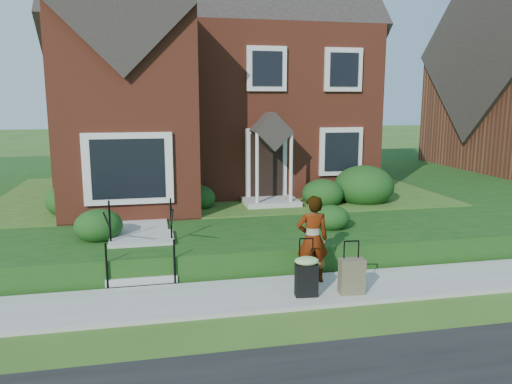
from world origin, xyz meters
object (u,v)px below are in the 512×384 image
object	(u,v)px
front_steps	(142,251)
suitcase_olive	(352,276)
suitcase_black	(306,274)
woman	(313,239)

from	to	relation	value
front_steps	suitcase_olive	bearing A→B (deg)	-29.79
front_steps	suitcase_black	xyz separation A→B (m)	(3.02, -2.18, 0.03)
woman	suitcase_black	world-z (taller)	woman
woman	suitcase_olive	bearing A→B (deg)	130.31
front_steps	suitcase_olive	distance (m)	4.49
woman	suitcase_olive	distance (m)	1.08
woman	suitcase_olive	xyz separation A→B (m)	(0.54, -0.76, -0.54)
suitcase_black	suitcase_olive	world-z (taller)	suitcase_black
front_steps	suitcase_olive	world-z (taller)	front_steps
suitcase_black	woman	bearing A→B (deg)	70.09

